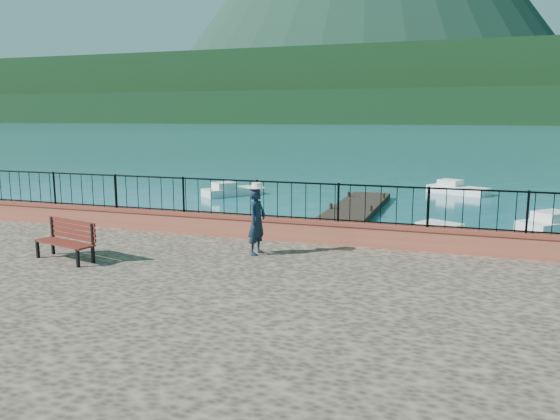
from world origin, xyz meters
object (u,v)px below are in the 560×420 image
Objects in this scene: park_bench at (66,248)px; person at (257,221)px; boat_0 at (244,233)px; boat_4 at (458,187)px; boat_1 at (455,236)px; boat_3 at (232,188)px.

park_bench is 4.37m from person.
boat_4 is at bearing 70.69° from boat_0.
boat_1 is 15.13m from boat_3.
boat_0 is (1.31, 7.42, -1.08)m from park_bench.
boat_0 is at bearing 32.16° from person.
boat_3 is at bearing 120.36° from boat_0.
boat_3 is 0.96× the size of boat_4.
boat_1 and boat_4 have the same top height.
park_bench is 24.42m from boat_4.
boat_1 is at bearing 62.55° from park_bench.
boat_1 is 13.78m from boat_4.
park_bench is at bearing -95.21° from boat_0.
boat_0 is at bearing -136.74° from boat_1.
boat_4 is (8.25, 22.96, -1.08)m from park_bench.
boat_0 is 1.10× the size of boat_1.
park_bench is at bearing -129.43° from boat_3.
boat_4 is (6.95, 15.54, 0.00)m from boat_0.
boat_0 and boat_1 have the same top height.
person reaches higher than boat_1.
boat_3 is (-3.85, 18.20, -1.08)m from park_bench.
boat_1 is at bearing -61.79° from boat_4.
boat_3 is at bearing 172.51° from boat_1.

